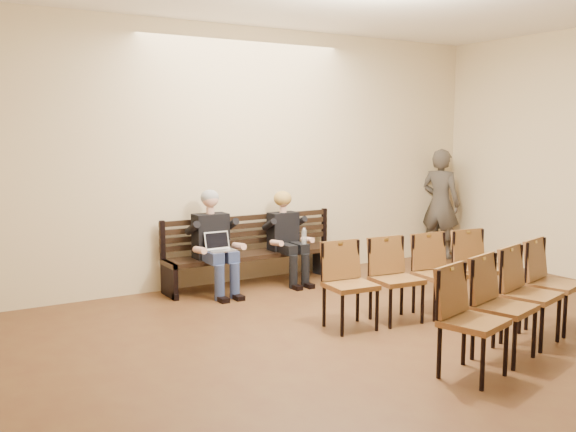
{
  "coord_description": "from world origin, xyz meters",
  "views": [
    {
      "loc": [
        -4.11,
        -2.91,
        2.08
      ],
      "look_at": [
        0.13,
        4.05,
        1.01
      ],
      "focal_mm": 40.0,
      "sensor_mm": 36.0,
      "label": 1
    }
  ],
  "objects_px": {
    "seated_woman": "(287,242)",
    "chair_row_front": "(418,278)",
    "bench": "(257,268)",
    "passerby": "(441,195)",
    "bag": "(329,263)",
    "chair_row_back": "(519,302)",
    "seated_man": "(214,243)",
    "water_bottle": "(304,245)",
    "laptop": "(222,252)"
  },
  "relations": [
    {
      "from": "water_bottle",
      "to": "chair_row_front",
      "type": "bearing_deg",
      "value": -82.37
    },
    {
      "from": "water_bottle",
      "to": "passerby",
      "type": "bearing_deg",
      "value": 9.26
    },
    {
      "from": "chair_row_front",
      "to": "chair_row_back",
      "type": "bearing_deg",
      "value": -81.83
    },
    {
      "from": "chair_row_front",
      "to": "bag",
      "type": "bearing_deg",
      "value": 84.05
    },
    {
      "from": "bench",
      "to": "laptop",
      "type": "xyz_separation_m",
      "value": [
        -0.69,
        -0.35,
        0.35
      ]
    },
    {
      "from": "chair_row_front",
      "to": "seated_woman",
      "type": "bearing_deg",
      "value": 104.86
    },
    {
      "from": "bag",
      "to": "passerby",
      "type": "relative_size",
      "value": 0.2
    },
    {
      "from": "seated_man",
      "to": "water_bottle",
      "type": "xyz_separation_m",
      "value": [
        1.21,
        -0.27,
        -0.09
      ]
    },
    {
      "from": "laptop",
      "to": "chair_row_back",
      "type": "distance_m",
      "value": 3.64
    },
    {
      "from": "bench",
      "to": "passerby",
      "type": "distance_m",
      "value": 3.6
    },
    {
      "from": "seated_man",
      "to": "chair_row_front",
      "type": "xyz_separation_m",
      "value": [
        1.47,
        -2.22,
        -0.19
      ]
    },
    {
      "from": "passerby",
      "to": "bag",
      "type": "bearing_deg",
      "value": 67.63
    },
    {
      "from": "seated_woman",
      "to": "bag",
      "type": "relative_size",
      "value": 2.8
    },
    {
      "from": "bench",
      "to": "chair_row_front",
      "type": "relative_size",
      "value": 1.15
    },
    {
      "from": "passerby",
      "to": "chair_row_front",
      "type": "height_order",
      "value": "passerby"
    },
    {
      "from": "seated_man",
      "to": "chair_row_back",
      "type": "xyz_separation_m",
      "value": [
        1.53,
        -3.52,
        -0.18
      ]
    },
    {
      "from": "water_bottle",
      "to": "chair_row_back",
      "type": "xyz_separation_m",
      "value": [
        0.33,
        -3.26,
        -0.08
      ]
    },
    {
      "from": "bench",
      "to": "chair_row_back",
      "type": "xyz_separation_m",
      "value": [
        0.85,
        -3.64,
        0.25
      ]
    },
    {
      "from": "bag",
      "to": "laptop",
      "type": "bearing_deg",
      "value": -167.17
    },
    {
      "from": "seated_man",
      "to": "seated_woman",
      "type": "relative_size",
      "value": 1.14
    },
    {
      "from": "bag",
      "to": "chair_row_back",
      "type": "relative_size",
      "value": 0.18
    },
    {
      "from": "chair_row_front",
      "to": "laptop",
      "type": "bearing_deg",
      "value": 131.66
    },
    {
      "from": "laptop",
      "to": "chair_row_front",
      "type": "distance_m",
      "value": 2.48
    },
    {
      "from": "seated_man",
      "to": "passerby",
      "type": "xyz_separation_m",
      "value": [
        4.2,
        0.22,
        0.38
      ]
    },
    {
      "from": "bench",
      "to": "passerby",
      "type": "xyz_separation_m",
      "value": [
        3.51,
        0.1,
        0.81
      ]
    },
    {
      "from": "bench",
      "to": "passerby",
      "type": "bearing_deg",
      "value": 1.63
    },
    {
      "from": "bench",
      "to": "chair_row_back",
      "type": "distance_m",
      "value": 3.75
    },
    {
      "from": "seated_woman",
      "to": "chair_row_front",
      "type": "height_order",
      "value": "seated_woman"
    },
    {
      "from": "seated_woman",
      "to": "laptop",
      "type": "height_order",
      "value": "seated_woman"
    },
    {
      "from": "seated_man",
      "to": "chair_row_back",
      "type": "height_order",
      "value": "seated_man"
    },
    {
      "from": "water_bottle",
      "to": "seated_man",
      "type": "bearing_deg",
      "value": 167.53
    },
    {
      "from": "water_bottle",
      "to": "passerby",
      "type": "height_order",
      "value": "passerby"
    },
    {
      "from": "laptop",
      "to": "chair_row_front",
      "type": "bearing_deg",
      "value": -42.14
    },
    {
      "from": "bag",
      "to": "water_bottle",
      "type": "bearing_deg",
      "value": -146.93
    },
    {
      "from": "bench",
      "to": "seated_man",
      "type": "relative_size",
      "value": 1.98
    },
    {
      "from": "bench",
      "to": "water_bottle",
      "type": "distance_m",
      "value": 0.73
    },
    {
      "from": "chair_row_back",
      "to": "water_bottle",
      "type": "bearing_deg",
      "value": 79.79
    },
    {
      "from": "bag",
      "to": "chair_row_front",
      "type": "height_order",
      "value": "chair_row_front"
    },
    {
      "from": "bag",
      "to": "passerby",
      "type": "distance_m",
      "value": 2.41
    },
    {
      "from": "bag",
      "to": "chair_row_front",
      "type": "xyz_separation_m",
      "value": [
        -0.49,
        -2.44,
        0.31
      ]
    },
    {
      "from": "laptop",
      "to": "bench",
      "type": "bearing_deg",
      "value": 38.26
    },
    {
      "from": "laptop",
      "to": "chair_row_front",
      "type": "xyz_separation_m",
      "value": [
        1.47,
        -2.0,
        -0.11
      ]
    },
    {
      "from": "bag",
      "to": "bench",
      "type": "bearing_deg",
      "value": -175.49
    },
    {
      "from": "bench",
      "to": "water_bottle",
      "type": "xyz_separation_m",
      "value": [
        0.52,
        -0.39,
        0.34
      ]
    },
    {
      "from": "seated_woman",
      "to": "bag",
      "type": "height_order",
      "value": "seated_woman"
    },
    {
      "from": "seated_woman",
      "to": "chair_row_front",
      "type": "xyz_separation_m",
      "value": [
        0.37,
        -2.22,
        -0.11
      ]
    },
    {
      "from": "passerby",
      "to": "chair_row_front",
      "type": "relative_size",
      "value": 0.92
    },
    {
      "from": "passerby",
      "to": "chair_row_back",
      "type": "xyz_separation_m",
      "value": [
        -2.66,
        -3.74,
        -0.56
      ]
    },
    {
      "from": "bag",
      "to": "chair_row_front",
      "type": "bearing_deg",
      "value": -101.27
    },
    {
      "from": "bench",
      "to": "laptop",
      "type": "height_order",
      "value": "laptop"
    }
  ]
}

